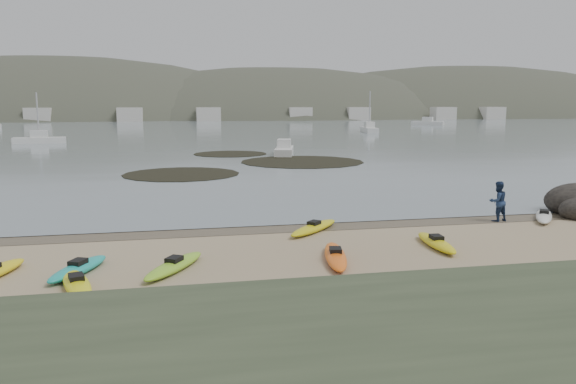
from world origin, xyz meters
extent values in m
plane|color=tan|center=(0.00, 0.00, 0.00)|extent=(600.00, 600.00, 0.00)
plane|color=brown|center=(0.00, -0.30, 0.00)|extent=(60.00, 60.00, 0.00)
plane|color=slate|center=(0.00, 300.00, 0.01)|extent=(1200.00, 1200.00, 0.00)
ellipsoid|color=silver|center=(11.89, -1.19, 0.17)|extent=(2.56, 3.16, 0.34)
ellipsoid|color=yellow|center=(4.69, -4.82, 0.17)|extent=(0.90, 3.24, 0.34)
ellipsoid|color=orange|center=(0.46, -5.84, 0.17)|extent=(1.41, 3.69, 0.34)
ellipsoid|color=yellow|center=(-7.75, -7.22, 0.17)|extent=(1.52, 3.15, 0.34)
ellipsoid|color=#8ED129|center=(-4.96, -5.89, 0.17)|extent=(2.34, 3.27, 0.34)
ellipsoid|color=yellow|center=(0.83, -1.41, 0.17)|extent=(2.98, 3.09, 0.34)
ellipsoid|color=teal|center=(-7.95, -5.60, 0.17)|extent=(1.90, 3.00, 0.34)
imported|color=navy|center=(9.56, -1.04, 0.92)|extent=(0.99, 0.83, 1.84)
cylinder|color=black|center=(-4.31, 19.01, 0.03)|extent=(8.75, 8.75, 0.04)
cylinder|color=black|center=(6.67, 25.94, 0.03)|extent=(11.22, 11.22, 0.04)
cylinder|color=black|center=(1.05, 35.16, 0.03)|extent=(7.68, 7.68, 0.04)
cube|color=silver|center=(-22.22, 56.15, 0.46)|extent=(6.73, 2.63, 0.92)
cube|color=silver|center=(6.45, 33.20, 0.43)|extent=(3.17, 6.45, 0.87)
cube|color=silver|center=(30.48, 74.10, 0.51)|extent=(3.11, 7.54, 1.02)
cube|color=silver|center=(55.76, 103.04, 0.53)|extent=(7.32, 6.22, 1.06)
ellipsoid|color=#384235|center=(-45.00, 195.00, -18.00)|extent=(220.00, 120.00, 80.00)
ellipsoid|color=#384235|center=(35.00, 190.00, -15.30)|extent=(200.00, 110.00, 68.00)
ellipsoid|color=#384235|center=(120.00, 200.00, -17.10)|extent=(230.00, 130.00, 76.00)
cube|color=beige|center=(-42.00, 145.00, 2.00)|extent=(7.00, 5.00, 4.00)
cube|color=beige|center=(-18.00, 145.00, 2.00)|extent=(7.00, 5.00, 4.00)
cube|color=beige|center=(6.00, 145.00, 2.00)|extent=(7.00, 5.00, 4.00)
cube|color=beige|center=(30.00, 145.00, 2.00)|extent=(7.00, 5.00, 4.00)
cube|color=beige|center=(54.00, 145.00, 2.00)|extent=(7.00, 5.00, 4.00)
cube|color=beige|center=(78.00, 145.00, 2.00)|extent=(7.00, 5.00, 4.00)
cube|color=beige|center=(102.00, 145.00, 2.00)|extent=(7.00, 5.00, 4.00)
camera|label=1|loc=(-4.91, -23.76, 5.36)|focal=35.00mm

